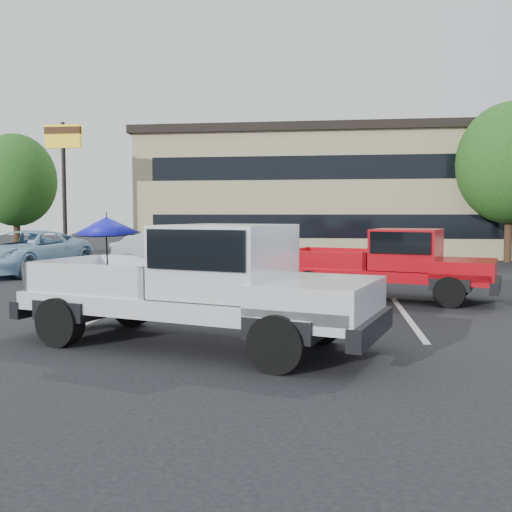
{
  "coord_description": "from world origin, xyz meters",
  "views": [
    {
      "loc": [
        1.49,
        -9.52,
        2.02
      ],
      "look_at": [
        0.19,
        0.36,
        1.3
      ],
      "focal_mm": 40.0,
      "sensor_mm": 36.0,
      "label": 1
    }
  ],
  "objects_px": {
    "motel_sign": "(63,154)",
    "tree_back": "(411,173)",
    "tree_right": "(510,163)",
    "silver_sedan": "(173,253)",
    "red_pickup": "(400,261)",
    "blue_suv": "(26,252)",
    "silver_pickup": "(212,279)",
    "tree_left": "(15,180)"
  },
  "relations": [
    {
      "from": "motel_sign",
      "to": "tree_back",
      "type": "distance_m",
      "value": 18.87
    },
    {
      "from": "tree_right",
      "to": "silver_sedan",
      "type": "bearing_deg",
      "value": -151.91
    },
    {
      "from": "motel_sign",
      "to": "tree_back",
      "type": "height_order",
      "value": "tree_back"
    },
    {
      "from": "silver_sedan",
      "to": "tree_right",
      "type": "bearing_deg",
      "value": -37.6
    },
    {
      "from": "motel_sign",
      "to": "red_pickup",
      "type": "bearing_deg",
      "value": -36.17
    },
    {
      "from": "red_pickup",
      "to": "blue_suv",
      "type": "height_order",
      "value": "red_pickup"
    },
    {
      "from": "tree_right",
      "to": "silver_pickup",
      "type": "height_order",
      "value": "tree_right"
    },
    {
      "from": "tree_right",
      "to": "silver_pickup",
      "type": "xyz_separation_m",
      "value": [
        -9.3,
        -17.07,
        -3.16
      ]
    },
    {
      "from": "red_pickup",
      "to": "blue_suv",
      "type": "distance_m",
      "value": 12.94
    },
    {
      "from": "tree_right",
      "to": "red_pickup",
      "type": "xyz_separation_m",
      "value": [
        -5.86,
        -11.6,
        -3.29
      ]
    },
    {
      "from": "blue_suv",
      "to": "silver_pickup",
      "type": "bearing_deg",
      "value": -42.92
    },
    {
      "from": "motel_sign",
      "to": "tree_left",
      "type": "xyz_separation_m",
      "value": [
        -4.0,
        3.0,
        -0.92
      ]
    },
    {
      "from": "tree_left",
      "to": "blue_suv",
      "type": "bearing_deg",
      "value": -58.1
    },
    {
      "from": "motel_sign",
      "to": "silver_sedan",
      "type": "distance_m",
      "value": 8.78
    },
    {
      "from": "blue_suv",
      "to": "red_pickup",
      "type": "bearing_deg",
      "value": -14.38
    },
    {
      "from": "tree_left",
      "to": "silver_pickup",
      "type": "relative_size",
      "value": 1.0
    },
    {
      "from": "tree_right",
      "to": "blue_suv",
      "type": "distance_m",
      "value": 19.63
    },
    {
      "from": "tree_left",
      "to": "blue_suv",
      "type": "relative_size",
      "value": 1.13
    },
    {
      "from": "tree_right",
      "to": "red_pickup",
      "type": "distance_m",
      "value": 13.41
    },
    {
      "from": "silver_sedan",
      "to": "blue_suv",
      "type": "height_order",
      "value": "blue_suv"
    },
    {
      "from": "tree_right",
      "to": "blue_suv",
      "type": "xyz_separation_m",
      "value": [
        -17.98,
        -7.07,
        -3.47
      ]
    },
    {
      "from": "tree_back",
      "to": "silver_pickup",
      "type": "xyz_separation_m",
      "value": [
        -6.3,
        -25.07,
        -3.36
      ]
    },
    {
      "from": "silver_pickup",
      "to": "blue_suv",
      "type": "bearing_deg",
      "value": 147.56
    },
    {
      "from": "motel_sign",
      "to": "silver_pickup",
      "type": "distance_m",
      "value": 18.29
    },
    {
      "from": "silver_pickup",
      "to": "red_pickup",
      "type": "distance_m",
      "value": 6.46
    },
    {
      "from": "tree_back",
      "to": "silver_sedan",
      "type": "height_order",
      "value": "tree_back"
    },
    {
      "from": "silver_pickup",
      "to": "red_pickup",
      "type": "bearing_deg",
      "value": 74.49
    },
    {
      "from": "tree_right",
      "to": "motel_sign",
      "type": "bearing_deg",
      "value": -173.99
    },
    {
      "from": "tree_left",
      "to": "silver_pickup",
      "type": "xyz_separation_m",
      "value": [
        13.7,
        -18.07,
        -2.68
      ]
    },
    {
      "from": "tree_left",
      "to": "red_pickup",
      "type": "bearing_deg",
      "value": -36.33
    },
    {
      "from": "tree_right",
      "to": "silver_pickup",
      "type": "distance_m",
      "value": 19.7
    },
    {
      "from": "motel_sign",
      "to": "red_pickup",
      "type": "distance_m",
      "value": 16.7
    },
    {
      "from": "tree_right",
      "to": "tree_back",
      "type": "height_order",
      "value": "tree_back"
    },
    {
      "from": "tree_right",
      "to": "silver_sedan",
      "type": "relative_size",
      "value": 1.52
    },
    {
      "from": "motel_sign",
      "to": "tree_right",
      "type": "bearing_deg",
      "value": 6.01
    },
    {
      "from": "tree_right",
      "to": "silver_pickup",
      "type": "bearing_deg",
      "value": -118.56
    },
    {
      "from": "silver_pickup",
      "to": "silver_sedan",
      "type": "distance_m",
      "value": 10.83
    },
    {
      "from": "silver_pickup",
      "to": "red_pickup",
      "type": "height_order",
      "value": "silver_pickup"
    },
    {
      "from": "silver_sedan",
      "to": "tree_back",
      "type": "bearing_deg",
      "value": -9.17
    },
    {
      "from": "tree_left",
      "to": "motel_sign",
      "type": "bearing_deg",
      "value": -36.87
    },
    {
      "from": "tree_right",
      "to": "red_pickup",
      "type": "relative_size",
      "value": 1.25
    },
    {
      "from": "tree_left",
      "to": "blue_suv",
      "type": "xyz_separation_m",
      "value": [
        5.02,
        -8.07,
        -2.99
      ]
    }
  ]
}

